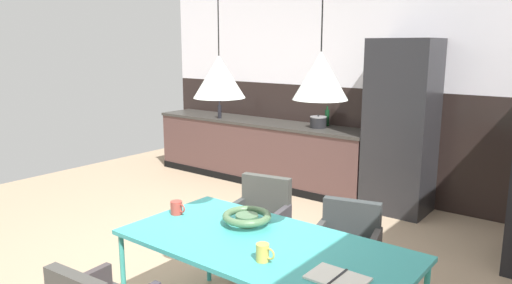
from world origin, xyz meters
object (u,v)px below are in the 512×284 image
refrigerator_column (401,127)px  pendant_lamp_over_table_near (219,77)px  mug_dark_espresso (177,208)px  bottle_spice_small (220,111)px  open_book (337,278)px  fruit_bowl (247,217)px  cooking_pot (318,122)px  armchair_near_window (347,238)px  mug_white_ceramic (263,253)px  dining_table (264,248)px  armchair_far_side (260,212)px  bottle_vinegar_dark (327,117)px  pendant_lamp_over_table_far (321,76)px

refrigerator_column → pendant_lamp_over_table_near: (-0.05, -3.09, 0.74)m
mug_dark_espresso → bottle_spice_small: 3.66m
open_book → pendant_lamp_over_table_near: bearing=170.8°
fruit_bowl → pendant_lamp_over_table_near: bearing=-122.0°
pendant_lamp_over_table_near → mug_dark_espresso: bearing=179.5°
refrigerator_column → cooking_pot: size_ratio=9.32×
armchair_near_window → mug_white_ceramic: mug_white_ceramic is taller
cooking_pot → dining_table: bearing=-65.1°
dining_table → mug_dark_espresso: size_ratio=14.24×
refrigerator_column → cooking_pot: bearing=179.9°
refrigerator_column → dining_table: bearing=-84.0°
armchair_near_window → fruit_bowl: 0.89m
dining_table → armchair_far_side: armchair_far_side is taller
mug_dark_espresso → open_book: bearing=-6.5°
cooking_pot → bottle_vinegar_dark: bearing=87.5°
fruit_bowl → bottle_vinegar_dark: bottle_vinegar_dark is taller
armchair_near_window → pendant_lamp_over_table_near: bearing=46.2°
dining_table → pendant_lamp_over_table_far: 1.17m
bottle_vinegar_dark → pendant_lamp_over_table_far: 3.86m
bottle_vinegar_dark → mug_white_ceramic: bearing=-65.8°
armchair_near_window → bottle_vinegar_dark: bearing=-71.1°
mug_dark_espresso → bottle_vinegar_dark: (-0.61, 3.30, 0.23)m
armchair_far_side → pendant_lamp_over_table_far: 1.87m
armchair_far_side → mug_white_ceramic: 1.40m
mug_white_ceramic → cooking_pot: 3.69m
armchair_near_window → mug_dark_espresso: size_ratio=5.75×
dining_table → armchair_far_side: bearing=128.5°
armchair_near_window → fruit_bowl: fruit_bowl is taller
dining_table → open_book: open_book is taller
armchair_near_window → fruit_bowl: size_ratio=2.22×
open_book → armchair_near_window: bearing=114.1°
open_book → mug_white_ceramic: bearing=-170.7°
dining_table → mug_white_ceramic: (0.16, -0.22, 0.09)m
armchair_far_side → bottle_spice_small: (-2.34, 2.06, 0.47)m
armchair_far_side → fruit_bowl: 0.85m
fruit_bowl → pendant_lamp_over_table_near: 0.99m
pendant_lamp_over_table_near → open_book: bearing=-9.2°
cooking_pot → pendant_lamp_over_table_far: size_ratio=0.20×
cooking_pot → bottle_spice_small: 1.60m
armchair_far_side → pendant_lamp_over_table_near: size_ratio=0.72×
armchair_near_window → mug_dark_espresso: 1.33m
armchair_far_side → pendant_lamp_over_table_near: bearing=99.4°
dining_table → bottle_spice_small: size_ratio=7.20×
fruit_bowl → bottle_vinegar_dark: 3.36m
fruit_bowl → pendant_lamp_over_table_near: size_ratio=0.30×
dining_table → bottle_vinegar_dark: size_ratio=6.99×
refrigerator_column → bottle_vinegar_dark: refrigerator_column is taller
armchair_near_window → pendant_lamp_over_table_far: size_ratio=0.68×
open_book → bottle_vinegar_dark: (-2.03, 3.47, 0.27)m
mug_white_ceramic → bottle_vinegar_dark: bottle_vinegar_dark is taller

